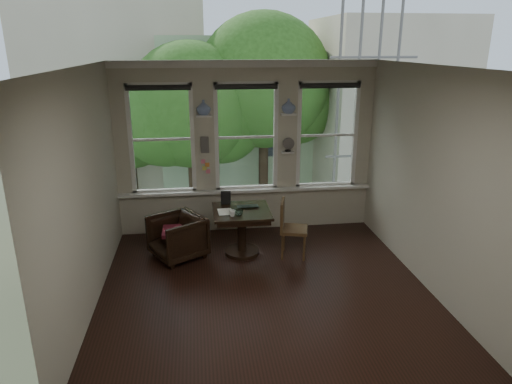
{
  "coord_description": "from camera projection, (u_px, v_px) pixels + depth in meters",
  "views": [
    {
      "loc": [
        -0.86,
        -5.58,
        3.25
      ],
      "look_at": [
        -0.0,
        0.9,
        1.12
      ],
      "focal_mm": 32.0,
      "sensor_mm": 36.0,
      "label": 1
    }
  ],
  "objects": [
    {
      "name": "mug",
      "position": [
        232.0,
        213.0,
        6.93
      ],
      "size": [
        0.11,
        0.11,
        0.09
      ],
      "primitive_type": "imported",
      "rotation": [
        0.0,
        0.0,
        -0.09
      ],
      "color": "white",
      "rests_on": "table"
    },
    {
      "name": "drinking_glass",
      "position": [
        239.0,
        212.0,
        6.96
      ],
      "size": [
        0.13,
        0.13,
        0.1
      ],
      "primitive_type": "imported",
      "rotation": [
        0.0,
        0.0,
        0.03
      ],
      "color": "white",
      "rests_on": "table"
    },
    {
      "name": "cushion_red",
      "position": [
        177.0,
        231.0,
        7.16
      ],
      "size": [
        0.45,
        0.45,
        0.06
      ],
      "primitive_type": "cube",
      "color": "maroon",
      "rests_on": "armchair_left"
    },
    {
      "name": "window_left",
      "position": [
        162.0,
        139.0,
        7.79
      ],
      "size": [
        1.1,
        0.12,
        1.9
      ],
      "primitive_type": null,
      "color": "white",
      "rests_on": "ground"
    },
    {
      "name": "window_center",
      "position": [
        246.0,
        137.0,
        7.97
      ],
      "size": [
        1.1,
        0.12,
        1.9
      ],
      "primitive_type": null,
      "color": "white",
      "rests_on": "ground"
    },
    {
      "name": "tablet",
      "position": [
        226.0,
        198.0,
        7.44
      ],
      "size": [
        0.17,
        0.09,
        0.22
      ],
      "primitive_type": "cube",
      "rotation": [
        -0.26,
        0.0,
        -0.12
      ],
      "color": "black",
      "rests_on": "table"
    },
    {
      "name": "sticky_notes",
      "position": [
        205.0,
        164.0,
        7.96
      ],
      "size": [
        0.16,
        0.01,
        0.24
      ],
      "primitive_type": null,
      "color": "pink",
      "rests_on": "ground"
    },
    {
      "name": "laptop",
      "position": [
        248.0,
        208.0,
        7.26
      ],
      "size": [
        0.35,
        0.24,
        0.03
      ],
      "primitive_type": "imported",
      "rotation": [
        0.0,
        0.0,
        0.05
      ],
      "color": "black",
      "rests_on": "table"
    },
    {
      "name": "armchair_left",
      "position": [
        177.0,
        237.0,
        7.2
      ],
      "size": [
        1.04,
        1.03,
        0.69
      ],
      "primitive_type": "imported",
      "rotation": [
        0.0,
        0.0,
        -1.03
      ],
      "color": "black",
      "rests_on": "ground"
    },
    {
      "name": "wall_front",
      "position": [
        306.0,
        265.0,
        3.79
      ],
      "size": [
        4.5,
        0.0,
        4.5
      ],
      "primitive_type": "plane",
      "rotation": [
        -1.57,
        0.0,
        0.0
      ],
      "color": "beige",
      "rests_on": "ground"
    },
    {
      "name": "ceiling",
      "position": [
        266.0,
        66.0,
        5.45
      ],
      "size": [
        4.5,
        4.5,
        0.0
      ],
      "primitive_type": "plane",
      "rotation": [
        3.14,
        0.0,
        0.0
      ],
      "color": "silver",
      "rests_on": "ground"
    },
    {
      "name": "ground",
      "position": [
        265.0,
        288.0,
        6.38
      ],
      "size": [
        4.5,
        4.5,
        0.0
      ],
      "primitive_type": "plane",
      "color": "black",
      "rests_on": "ground"
    },
    {
      "name": "wall_left",
      "position": [
        85.0,
        193.0,
        5.63
      ],
      "size": [
        0.0,
        4.5,
        4.5
      ],
      "primitive_type": "plane",
      "rotation": [
        1.57,
        0.0,
        1.57
      ],
      "color": "beige",
      "rests_on": "ground"
    },
    {
      "name": "desk_fan",
      "position": [
        288.0,
        147.0,
        8.0
      ],
      "size": [
        0.2,
        0.2,
        0.24
      ],
      "primitive_type": null,
      "color": "#59544F",
      "rests_on": "ground"
    },
    {
      "name": "wall_back",
      "position": [
        246.0,
        148.0,
        8.03
      ],
      "size": [
        4.5,
        0.0,
        4.5
      ],
      "primitive_type": "plane",
      "rotation": [
        1.57,
        0.0,
        0.0
      ],
      "color": "beige",
      "rests_on": "ground"
    },
    {
      "name": "vase_right",
      "position": [
        289.0,
        106.0,
        7.8
      ],
      "size": [
        0.24,
        0.24,
        0.25
      ],
      "primitive_type": "imported",
      "color": "white",
      "rests_on": "shelf_right"
    },
    {
      "name": "vase_left",
      "position": [
        203.0,
        107.0,
        7.62
      ],
      "size": [
        0.24,
        0.24,
        0.25
      ],
      "primitive_type": "imported",
      "color": "white",
      "rests_on": "shelf_left"
    },
    {
      "name": "shelf_right",
      "position": [
        288.0,
        114.0,
        7.84
      ],
      "size": [
        0.26,
        0.16,
        0.03
      ],
      "primitive_type": "cube",
      "color": "white",
      "rests_on": "ground"
    },
    {
      "name": "side_chair_right",
      "position": [
        294.0,
        229.0,
        7.22
      ],
      "size": [
        0.51,
        0.51,
        0.92
      ],
      "primitive_type": null,
      "rotation": [
        0.0,
        0.0,
        1.31
      ],
      "color": "#442B18",
      "rests_on": "ground"
    },
    {
      "name": "table",
      "position": [
        242.0,
        232.0,
        7.32
      ],
      "size": [
        0.9,
        0.9,
        0.75
      ],
      "primitive_type": null,
      "color": "black",
      "rests_on": "ground"
    },
    {
      "name": "papers",
      "position": [
        225.0,
        212.0,
        7.13
      ],
      "size": [
        0.23,
        0.31,
        0.0
      ],
      "primitive_type": "cube",
      "rotation": [
        0.0,
        0.0,
        0.05
      ],
      "color": "silver",
      "rests_on": "table"
    },
    {
      "name": "window_right",
      "position": [
        327.0,
        135.0,
        8.15
      ],
      "size": [
        1.1,
        0.12,
        1.9
      ],
      "primitive_type": null,
      "color": "white",
      "rests_on": "ground"
    },
    {
      "name": "wall_right",
      "position": [
        429.0,
        179.0,
        6.19
      ],
      "size": [
        0.0,
        4.5,
        4.5
      ],
      "primitive_type": "plane",
      "rotation": [
        1.57,
        0.0,
        -1.57
      ],
      "color": "beige",
      "rests_on": "ground"
    },
    {
      "name": "intercom",
      "position": [
        205.0,
        145.0,
        7.85
      ],
      "size": [
        0.14,
        0.06,
        0.28
      ],
      "primitive_type": "cube",
      "color": "#59544F",
      "rests_on": "ground"
    },
    {
      "name": "shelf_left",
      "position": [
        204.0,
        116.0,
        7.66
      ],
      "size": [
        0.26,
        0.16,
        0.03
      ],
      "primitive_type": "cube",
      "color": "white",
      "rests_on": "ground"
    }
  ]
}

